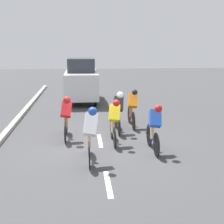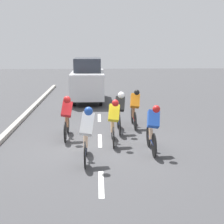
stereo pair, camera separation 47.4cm
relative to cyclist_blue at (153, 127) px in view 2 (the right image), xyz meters
name	(u,v)px [view 2 (the right image)]	position (x,y,z in m)	size (l,w,h in m)	color
ground_plane	(100,144)	(1.50, -0.80, -0.75)	(60.00, 60.00, 0.00)	#424244
lane_stripe_near	(101,184)	(1.50, 2.02, -0.75)	(0.12, 1.40, 0.01)	white
lane_stripe_mid	(100,140)	(1.50, -1.18, -0.75)	(0.12, 1.40, 0.01)	white
lane_stripe_far	(99,118)	(1.50, -4.38, -0.75)	(0.12, 1.40, 0.01)	white
curb	(0,140)	(4.70, -1.18, -0.68)	(0.20, 26.19, 0.14)	#A8A399
cyclist_blue	(153,127)	(0.00, 0.00, 0.00)	(0.38, 1.63, 1.44)	black
cyclist_red	(67,116)	(2.58, -1.46, 0.03)	(0.39, 1.65, 1.47)	black
cyclist_yellow	(114,120)	(1.08, -0.85, 0.01)	(0.39, 1.60, 1.46)	black
cyclist_white	(87,133)	(1.86, 0.67, 0.06)	(0.42, 1.67, 1.55)	black
cyclist_black	(119,111)	(0.80, -2.17, 0.03)	(0.38, 1.74, 1.49)	black
cyclist_orange	(135,107)	(0.19, -2.83, 0.01)	(0.39, 1.69, 1.46)	black
support_car	(88,80)	(2.08, -8.32, 0.40)	(1.70, 3.99, 2.34)	black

